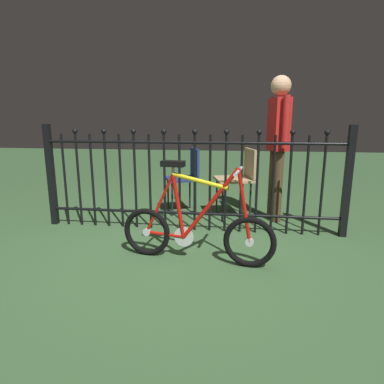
{
  "coord_description": "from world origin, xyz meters",
  "views": [
    {
      "loc": [
        0.48,
        -2.81,
        1.24
      ],
      "look_at": [
        0.08,
        0.21,
        0.55
      ],
      "focal_mm": 30.4,
      "sensor_mm": 36.0,
      "label": 1
    }
  ],
  "objects": [
    {
      "name": "chair_navy",
      "position": [
        -0.15,
        1.41,
        0.52
      ],
      "size": [
        0.5,
        0.5,
        0.85
      ],
      "color": "black",
      "rests_on": "ground"
    },
    {
      "name": "bicycle",
      "position": [
        0.16,
        -0.13,
        0.3
      ],
      "size": [
        1.38,
        0.4,
        0.89
      ],
      "color": "black",
      "rests_on": "ground"
    },
    {
      "name": "person_visitor",
      "position": [
        0.98,
        1.19,
        1.04
      ],
      "size": [
        0.25,
        0.46,
        1.72
      ],
      "color": "#4C3823",
      "rests_on": "ground"
    },
    {
      "name": "chair_tan",
      "position": [
        0.55,
        1.26,
        0.55
      ],
      "size": [
        0.53,
        0.53,
        0.87
      ],
      "color": "black",
      "rests_on": "ground"
    },
    {
      "name": "ground_plane",
      "position": [
        0.0,
        0.0,
        0.0
      ],
      "size": [
        20.0,
        20.0,
        0.0
      ],
      "primitive_type": "plane",
      "color": "#395C35"
    },
    {
      "name": "iron_fence",
      "position": [
        -0.06,
        0.69,
        0.6
      ],
      "size": [
        3.37,
        0.07,
        1.18
      ],
      "color": "black",
      "rests_on": "ground"
    }
  ]
}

